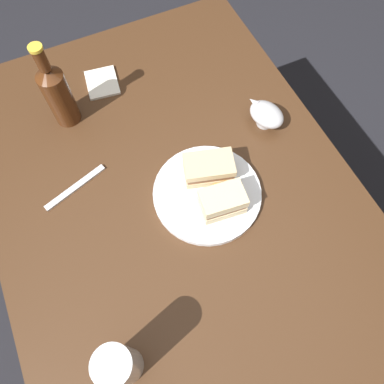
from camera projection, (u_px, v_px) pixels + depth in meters
The scene contains 16 objects.
ground_plane at pixel (183, 272), 1.65m from camera, with size 6.00×6.00×0.00m, color black.
dining_table at pixel (181, 245), 1.30m from camera, with size 1.29×0.91×0.78m, color #422816.
plate at pixel (207, 193), 0.95m from camera, with size 0.27×0.27×0.02m, color white.
sandwich_half_left at pixel (222, 202), 0.89m from camera, with size 0.08×0.11×0.07m.
sandwich_half_right at pixel (209, 168), 0.94m from camera, with size 0.11×0.14×0.06m.
potato_wedge_front at pixel (215, 180), 0.95m from camera, with size 0.05×0.02×0.01m, color #B77F33.
potato_wedge_middle at pixel (226, 199), 0.92m from camera, with size 0.04×0.02×0.02m, color #B77F33.
potato_wedge_back at pixel (232, 191), 0.93m from camera, with size 0.04×0.02×0.02m, color gold.
potato_wedge_left_edge at pixel (220, 174), 0.95m from camera, with size 0.05×0.02×0.02m, color #AD702D.
potato_wedge_right_edge at pixel (214, 175), 0.95m from camera, with size 0.04×0.02×0.02m, color #AD702D.
potato_wedge_stray at pixel (230, 195), 0.93m from camera, with size 0.05×0.02×0.02m, color #B77F33.
pint_glass at pixel (120, 366), 0.72m from camera, with size 0.07×0.07×0.17m.
gravy_boat at pixel (266, 114), 1.02m from camera, with size 0.12×0.11×0.07m.
cider_bottle at pixel (57, 93), 0.97m from camera, with size 0.07×0.07×0.26m.
napkin at pixel (102, 83), 1.11m from camera, with size 0.11×0.09×0.01m, color silver.
fork at pixel (75, 187), 0.96m from camera, with size 0.18×0.02×0.01m, color silver.
Camera 1 is at (0.37, -0.13, 1.65)m, focal length 34.93 mm.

